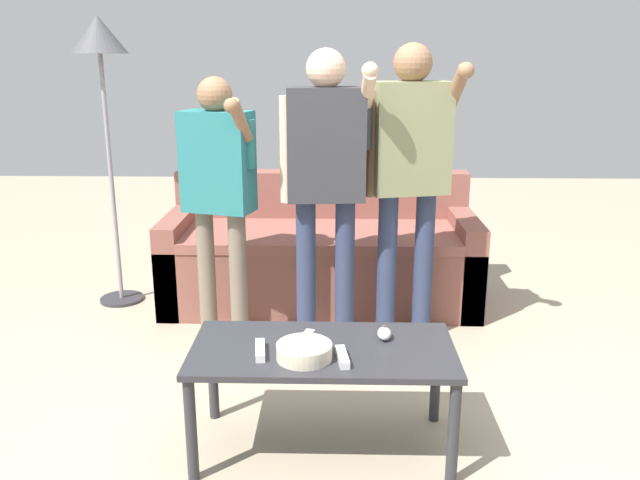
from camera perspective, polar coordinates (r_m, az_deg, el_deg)
ground_plane at (r=2.96m, az=0.50°, el=-15.97°), size 12.00×12.00×0.00m
couch at (r=4.26m, az=0.07°, el=-1.41°), size 1.98×0.84×0.81m
coffee_table at (r=2.63m, az=0.26°, el=-10.52°), size 1.05×0.51×0.45m
snack_bowl at (r=2.50m, az=-1.39°, el=-9.74°), size 0.21×0.21×0.06m
game_remote_nunchuk at (r=2.68m, az=5.67°, el=-8.16°), size 0.06×0.09×0.05m
floor_lamp at (r=4.24m, az=-18.71°, el=14.92°), size 0.34×0.34×1.79m
player_left at (r=3.48m, az=-8.92°, el=5.04°), size 0.42×0.42×1.46m
player_center at (r=3.37m, az=0.51°, el=6.39°), size 0.49×0.32×1.60m
player_right at (r=3.51m, az=7.86°, el=6.89°), size 0.52×0.35×1.63m
game_remote_wand_near at (r=2.49m, az=1.98°, el=-10.23°), size 0.06×0.16×0.03m
game_remote_wand_far at (r=2.56m, az=-5.28°, el=-9.61°), size 0.06×0.16×0.03m
game_remote_wand_spare at (r=2.63m, az=-1.41°, el=-8.75°), size 0.08×0.16×0.03m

